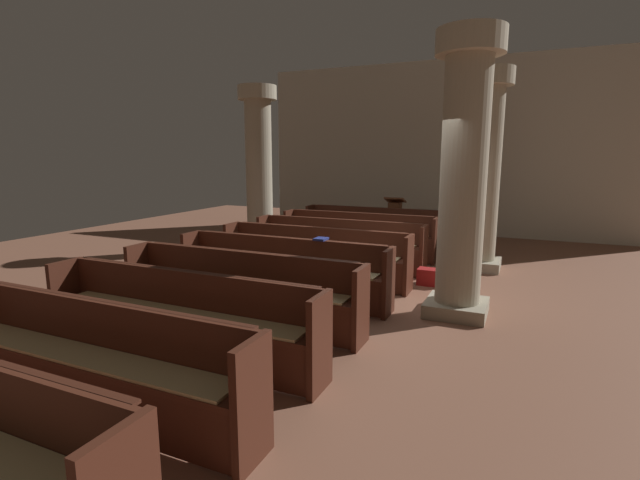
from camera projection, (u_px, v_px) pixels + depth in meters
The scene contains 16 objects.
ground_plane at pixel (375, 292), 7.11m from camera, with size 19.20×19.20×0.00m, color brown.
back_wall at pixel (447, 149), 12.16m from camera, with size 10.00×0.16×4.50m, color beige.
pew_row_0 at pixel (374, 226), 10.56m from camera, with size 3.25×0.46×0.89m.
pew_row_1 at pixel (358, 233), 9.58m from camera, with size 3.25×0.46×0.89m.
pew_row_2 at pixel (338, 242), 8.60m from camera, with size 3.25×0.47×0.89m.
pew_row_3 at pixel (313, 253), 7.62m from camera, with size 3.25×0.46×0.89m.
pew_row_4 at pixel (281, 267), 6.65m from camera, with size 3.25×0.46×0.89m.
pew_row_5 at pixel (238, 286), 5.67m from camera, with size 3.25×0.47×0.89m.
pew_row_6 at pixel (177, 314), 4.69m from camera, with size 3.25×0.46×0.89m.
pew_row_7 at pixel (84, 355), 3.71m from camera, with size 3.25×0.46×0.89m.
pillar_aisle_side at pixel (484, 168), 8.29m from camera, with size 0.84×0.84×3.56m.
pillar_far_side at pixel (259, 166), 10.29m from camera, with size 0.84×0.84×3.56m.
pillar_aisle_rear at pixel (464, 173), 5.80m from camera, with size 0.83×0.83×3.56m.
lectern at pixel (394, 222), 11.34m from camera, with size 0.48×0.45×1.08m.
hymn_book at pixel (321, 239), 6.53m from camera, with size 0.17×0.21×0.03m, color navy.
kneeler_box_red at pixel (431, 277), 7.48m from camera, with size 0.44×0.25×0.27m, color maroon.
Camera 1 is at (2.04, -6.59, 2.07)m, focal length 25.95 mm.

